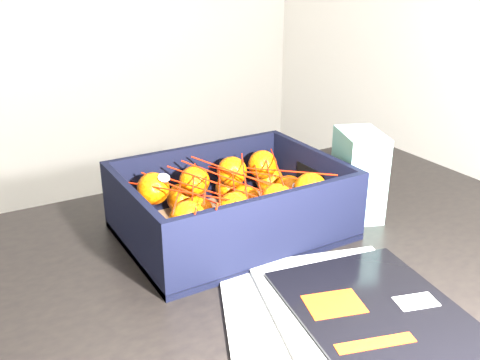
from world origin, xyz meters
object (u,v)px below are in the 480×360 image
table (258,319)px  magazine_stack (346,316)px  produce_crate (231,212)px  retail_carton (358,174)px

table → magazine_stack: bearing=-82.0°
table → magazine_stack: (0.02, -0.17, 0.11)m
magazine_stack → produce_crate: (-0.01, 0.29, 0.03)m
magazine_stack → retail_carton: bearing=46.2°
magazine_stack → retail_carton: 0.34m
table → produce_crate: size_ratio=3.34×
retail_carton → produce_crate: bearing=-171.2°
magazine_stack → retail_carton: retail_carton is taller
produce_crate → retail_carton: size_ratio=2.27×
magazine_stack → produce_crate: bearing=91.2°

